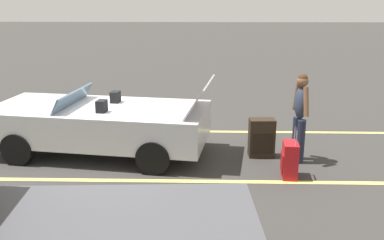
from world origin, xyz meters
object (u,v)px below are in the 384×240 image
Objects in this scene: convertible_car at (90,123)px; traveler_person at (300,113)px; suitcase_large_black at (262,138)px; suitcase_medium_bright at (290,160)px.

traveler_person reaches higher than convertible_car.
suitcase_medium_bright is at bearing 16.97° from suitcase_large_black.
convertible_car is 3.32m from suitcase_large_black.
traveler_person is (-0.65, 0.22, 0.56)m from suitcase_large_black.
convertible_car is 3.98m from traveler_person.
suitcase_medium_bright is at bearing 171.29° from convertible_car.
suitcase_large_black is at bearing -30.09° from traveler_person.
suitcase_medium_bright is (-0.35, 0.98, -0.06)m from suitcase_large_black.
traveler_person is (-0.30, -0.76, 0.62)m from suitcase_medium_bright.
convertible_car is 3.83m from suitcase_medium_bright.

